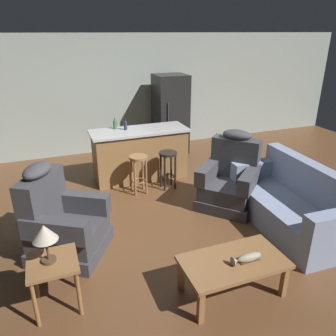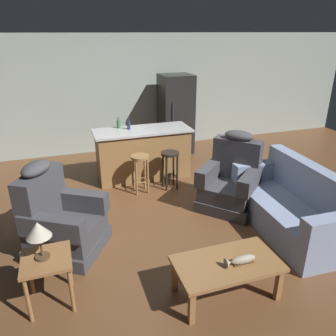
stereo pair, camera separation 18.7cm
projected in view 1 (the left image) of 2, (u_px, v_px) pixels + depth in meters
The scene contains 15 objects.
ground_plane at pixel (165, 209), 5.23m from camera, with size 12.00×12.00×0.00m.
back_wall at pixel (117, 94), 7.42m from camera, with size 12.00×0.05×2.60m.
coffee_table at pixel (233, 265), 3.43m from camera, with size 1.10×0.60×0.42m.
fish_figurine at pixel (247, 258), 3.38m from camera, with size 0.34×0.10×0.10m.
couch at pixel (292, 205), 4.66m from camera, with size 0.92×1.94×0.94m.
recliner_near_lamp at pixel (62, 223), 4.07m from camera, with size 1.16×1.16×1.20m.
recliner_near_island at pixel (230, 180), 5.24m from camera, with size 1.19×1.19×1.20m.
end_table at pixel (54, 269), 3.22m from camera, with size 0.48×0.48×0.56m.
table_lamp at pixel (45, 234), 3.06m from camera, with size 0.24×0.24×0.41m.
kitchen_island at pixel (140, 154), 6.21m from camera, with size 1.80×0.70×0.95m.
bar_stool_left at pixel (139, 168), 5.60m from camera, with size 0.32×0.32×0.68m.
bar_stool_right at pixel (168, 163), 5.78m from camera, with size 0.32×0.32×0.68m.
refrigerator at pixel (171, 114), 7.45m from camera, with size 0.70×0.69×1.76m.
bottle_tall_green at pixel (125, 125), 5.99m from camera, with size 0.06×0.06×0.21m.
bottle_short_amber at pixel (115, 125), 6.06m from camera, with size 0.07×0.07×0.21m.
Camera 1 is at (-1.59, -4.28, 2.63)m, focal length 35.00 mm.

